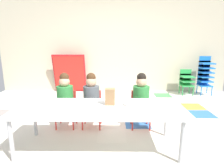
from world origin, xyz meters
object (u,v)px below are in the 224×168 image
at_px(donut_powdered_on_plate, 64,102).
at_px(kid_chair_blue_stack, 205,74).
at_px(kid_chair_green_stack, 186,80).
at_px(folded_activity_table, 70,74).
at_px(seated_child_middle_seat, 91,95).
at_px(seated_child_near_camera, 65,95).
at_px(seated_child_far_right, 141,95).
at_px(craft_table, 98,110).
at_px(donut_powdered_loose, 128,104).
at_px(paper_bag_brown, 110,97).
at_px(paper_plate_near_edge, 64,103).

bearing_deg(donut_powdered_on_plate, kid_chair_blue_stack, 38.85).
height_order(kid_chair_green_stack, kid_chair_blue_stack, kid_chair_blue_stack).
distance_m(kid_chair_blue_stack, donut_powdered_on_plate, 4.05).
bearing_deg(folded_activity_table, seated_child_middle_seat, -68.36).
relative_size(seated_child_near_camera, kid_chair_green_stack, 1.35).
height_order(seated_child_middle_seat, kid_chair_blue_stack, kid_chair_blue_stack).
relative_size(seated_child_far_right, kid_chair_green_stack, 1.35).
relative_size(seated_child_middle_seat, donut_powdered_on_plate, 9.41).
xyz_separation_m(craft_table, seated_child_far_right, (0.64, 0.62, 0.02)).
bearing_deg(kid_chair_green_stack, folded_activity_table, 176.66).
bearing_deg(donut_powdered_loose, paper_bag_brown, 177.61).
height_order(craft_table, seated_child_far_right, seated_child_far_right).
xyz_separation_m(craft_table, paper_bag_brown, (0.15, 0.10, 0.15)).
height_order(seated_child_middle_seat, donut_powdered_on_plate, seated_child_middle_seat).
distance_m(seated_child_middle_seat, donut_powdered_on_plate, 0.57).
xyz_separation_m(seated_child_far_right, folded_activity_table, (-1.70, 2.26, -0.02)).
xyz_separation_m(craft_table, donut_powdered_loose, (0.39, 0.09, 0.06)).
bearing_deg(folded_activity_table, kid_chair_blue_stack, -2.89).
bearing_deg(folded_activity_table, paper_bag_brown, -66.44).
relative_size(craft_table, paper_plate_near_edge, 11.93).
distance_m(seated_child_near_camera, donut_powdered_on_plate, 0.48).
bearing_deg(donut_powdered_loose, paper_plate_near_edge, 175.92).
distance_m(seated_child_near_camera, folded_activity_table, 2.31).
relative_size(craft_table, donut_powdered_loose, 17.49).
xyz_separation_m(seated_child_near_camera, paper_bag_brown, (0.74, -0.52, 0.13)).
height_order(folded_activity_table, donut_powdered_loose, folded_activity_table).
xyz_separation_m(kid_chair_blue_stack, paper_plate_near_edge, (-3.15, -2.54, 0.00)).
relative_size(seated_child_middle_seat, donut_powdered_loose, 7.47).
relative_size(seated_child_near_camera, donut_powdered_on_plate, 9.41).
height_order(seated_child_near_camera, kid_chair_green_stack, seated_child_near_camera).
height_order(seated_child_middle_seat, donut_powdered_loose, seated_child_middle_seat).
bearing_deg(seated_child_far_right, kid_chair_blue_stack, 45.63).
xyz_separation_m(kid_chair_green_stack, donut_powdered_on_plate, (-2.66, -2.54, 0.20)).
height_order(seated_child_near_camera, kid_chair_blue_stack, kid_chair_blue_stack).
bearing_deg(seated_child_far_right, seated_child_near_camera, 180.00).
xyz_separation_m(seated_child_near_camera, paper_plate_near_edge, (0.11, -0.47, 0.02)).
bearing_deg(kid_chair_blue_stack, paper_plate_near_edge, -141.15).
bearing_deg(seated_child_near_camera, donut_powdered_loose, -28.33).
bearing_deg(donut_powdered_on_plate, craft_table, -17.25).
distance_m(craft_table, donut_powdered_on_plate, 0.51).
bearing_deg(donut_powdered_on_plate, seated_child_middle_seat, 55.58).
distance_m(craft_table, paper_bag_brown, 0.24).
height_order(kid_chair_green_stack, donut_powdered_on_plate, kid_chair_green_stack).
xyz_separation_m(seated_child_middle_seat, paper_plate_near_edge, (-0.32, -0.47, 0.02)).
bearing_deg(craft_table, paper_bag_brown, 32.19).
distance_m(seated_child_far_right, donut_powdered_on_plate, 1.22).
xyz_separation_m(seated_child_near_camera, donut_powdered_on_plate, (0.11, -0.47, 0.04)).
bearing_deg(seated_child_middle_seat, donut_powdered_loose, -43.81).
height_order(folded_activity_table, paper_plate_near_edge, folded_activity_table).
distance_m(donut_powdered_on_plate, donut_powdered_loose, 0.87).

